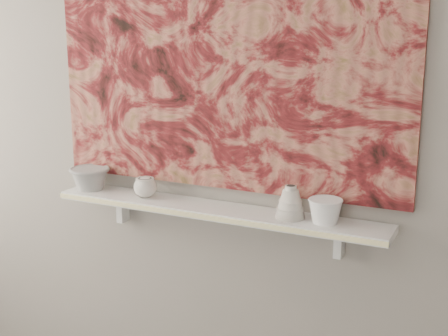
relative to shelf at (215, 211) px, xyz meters
The scene contains 11 objects.
wall_back 0.45m from the shelf, 90.00° to the left, with size 3.60×3.60×0.00m, color gray.
shelf is the anchor object (origin of this frame).
shelf_stripe 0.09m from the shelf, 90.00° to the right, with size 1.40×0.01×0.02m, color #FBF0A7.
bracket_left 0.50m from the shelf, behind, with size 0.03×0.06×0.12m, color white.
bracket_right 0.50m from the shelf, ahead, with size 0.03×0.06×0.12m, color white.
painting 0.63m from the shelf, 90.00° to the left, with size 1.50×0.03×1.10m, color maroon.
house_motif 0.55m from the shelf, ahead, with size 0.09×0.00×0.08m, color black.
bowl_grey 0.61m from the shelf, behind, with size 0.17×0.17×0.10m, color gray, non-canonical shape.
cup_cream 0.33m from the shelf, behind, with size 0.10×0.10×0.09m, color beige, non-canonical shape.
bell_vessel 0.32m from the shelf, ahead, with size 0.11×0.11×0.13m, color beige, non-canonical shape.
bowl_white 0.45m from the shelf, ahead, with size 0.13×0.13×0.09m, color silver, non-canonical shape.
Camera 1 is at (1.05, -0.62, 1.67)m, focal length 50.00 mm.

